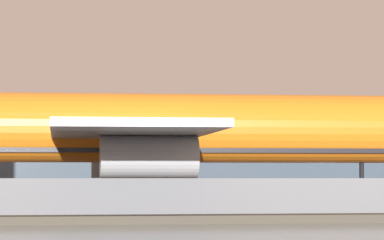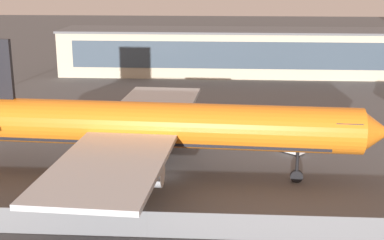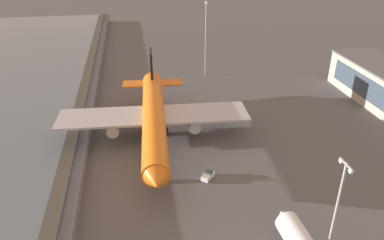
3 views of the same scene
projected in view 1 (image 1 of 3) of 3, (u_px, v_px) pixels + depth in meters
The scene contains 6 objects.
ground_plane at pixel (163, 213), 87.48m from camera, with size 500.00×500.00×0.00m, color #565659.
shoreline_seawall at pixel (215, 219), 67.34m from camera, with size 320.00×3.00×0.50m.
perimeter_fence at pixel (201, 199), 71.82m from camera, with size 280.00×0.10×2.69m.
cargo_jet_orange at pixel (141, 131), 87.34m from camera, with size 54.78×46.72×16.67m.
baggage_tug at pixel (331, 199), 99.79m from camera, with size 3.48×3.29×1.80m.
terminal_building at pixel (200, 158), 158.25m from camera, with size 97.19×15.20×10.93m.
Camera 1 is at (-13.22, -86.77, 2.74)m, focal length 105.00 mm.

